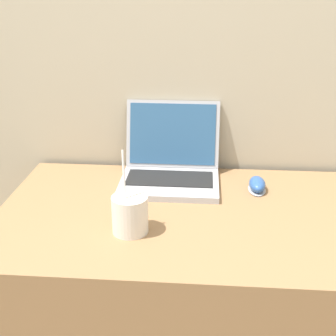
# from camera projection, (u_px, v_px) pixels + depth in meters

# --- Properties ---
(wall_back) EXTENTS (7.00, 0.04, 2.50)m
(wall_back) POSITION_uv_depth(u_px,v_px,m) (192.00, 30.00, 1.55)
(wall_back) COLOR #BCB299
(wall_back) RESTS_ON ground_plane
(desk) EXTENTS (1.11, 0.69, 0.77)m
(desk) POSITION_uv_depth(u_px,v_px,m) (182.00, 317.00, 1.53)
(desk) COLOR #936D47
(desk) RESTS_ON ground_plane
(laptop) EXTENTS (0.32, 0.30, 0.25)m
(laptop) POSITION_uv_depth(u_px,v_px,m) (171.00, 165.00, 1.58)
(laptop) COLOR #ADADB2
(laptop) RESTS_ON desk
(drink_cup) EXTENTS (0.10, 0.10, 0.23)m
(drink_cup) POSITION_uv_depth(u_px,v_px,m) (130.00, 214.00, 1.26)
(drink_cup) COLOR silver
(drink_cup) RESTS_ON desk
(computer_mouse) EXTENTS (0.06, 0.10, 0.04)m
(computer_mouse) POSITION_uv_depth(u_px,v_px,m) (257.00, 185.00, 1.51)
(computer_mouse) COLOR #B2B2B7
(computer_mouse) RESTS_ON desk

